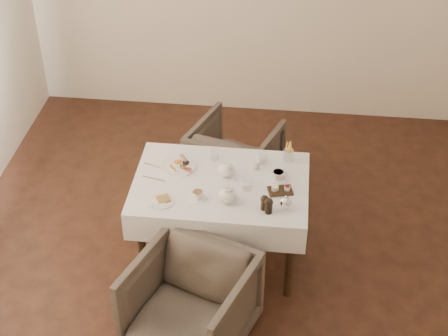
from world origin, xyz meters
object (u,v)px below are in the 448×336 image
teapot_centre (226,169)px  breakfast_plate (179,165)px  table (221,195)px  armchair_far (235,157)px  armchair_near (191,304)px

teapot_centre → breakfast_plate: bearing=-176.5°
breakfast_plate → table: bearing=-33.5°
armchair_far → breakfast_plate: breakfast_plate is taller
armchair_near → armchair_far: 1.75m
table → armchair_far: 0.98m
armchair_near → teapot_centre: size_ratio=4.73×
teapot_centre → table: bearing=-96.7°
armchair_far → breakfast_plate: 0.95m
breakfast_plate → teapot_centre: (0.37, -0.07, 0.06)m
table → armchair_far: bearing=89.1°
table → breakfast_plate: (-0.33, 0.16, 0.13)m
teapot_centre → armchair_near: bearing=-84.1°
armchair_far → teapot_centre: teapot_centre is taller
armchair_near → table: bearing=103.4°
table → armchair_far: table is taller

